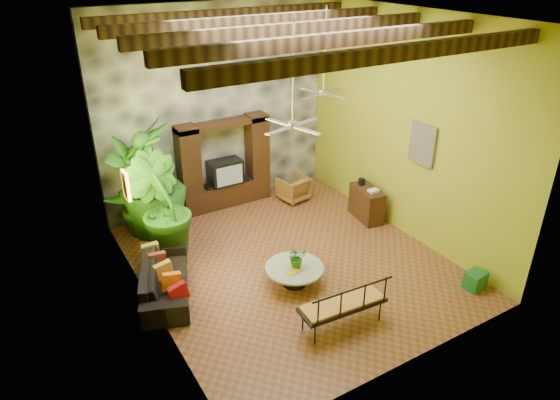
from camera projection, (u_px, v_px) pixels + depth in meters
ground at (289, 260)px, 10.78m from camera, size 7.00×7.00×0.00m
ceiling at (291, 16)px, 8.52m from camera, size 6.00×7.00×0.02m
back_wall at (216, 108)px, 12.33m from camera, size 6.00×0.02×5.00m
left_wall at (137, 186)px, 8.28m from camera, size 0.02×7.00×5.00m
right_wall at (405, 127)px, 11.02m from camera, size 0.02×7.00×5.00m
stone_accent_wall at (217, 109)px, 12.29m from camera, size 5.98×0.10×4.98m
ceiling_beams at (291, 29)px, 8.62m from camera, size 5.95×5.36×0.22m
entertainment_center at (225, 170)px, 12.75m from camera, size 2.40×0.55×2.30m
ceiling_fan_front at (293, 114)px, 8.85m from camera, size 1.28×1.28×1.86m
ceiling_fan_back at (324, 83)px, 10.90m from camera, size 1.28×1.28×1.86m
wall_art_mask at (126, 186)px, 9.24m from camera, size 0.06×0.32×0.55m
wall_art_painting at (423, 144)px, 10.63m from camera, size 0.06×0.70×0.90m
sofa at (165, 278)px, 9.65m from camera, size 1.57×2.39×0.65m
wicker_armchair at (293, 188)px, 13.26m from camera, size 0.81×0.82×0.65m
tall_plant_a at (134, 189)px, 11.23m from camera, size 1.51×1.43×2.38m
tall_plant_b at (161, 208)px, 10.43m from camera, size 1.65×1.63×2.34m
tall_plant_c at (151, 179)px, 11.29m from camera, size 1.85×1.85×2.72m
coffee_table at (294, 273)px, 9.92m from camera, size 1.16×1.16×0.40m
centerpiece_plant at (297, 258)px, 9.78m from camera, size 0.42×0.38×0.42m
yellow_tray at (293, 272)px, 9.69m from camera, size 0.32×0.27×0.03m
iron_bench at (345, 303)px, 8.64m from camera, size 1.62×0.68×0.57m
side_console at (367, 204)px, 12.30m from camera, size 0.61×1.07×0.81m
green_bin at (475, 280)px, 9.84m from camera, size 0.44×0.35×0.36m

